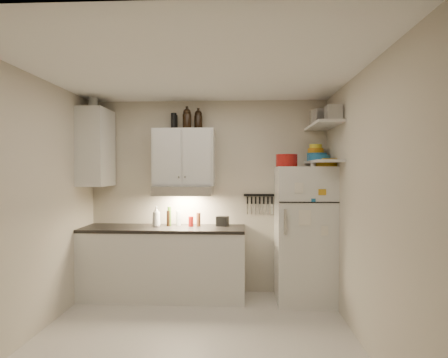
{
  "coord_description": "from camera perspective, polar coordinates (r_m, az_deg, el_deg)",
  "views": [
    {
      "loc": [
        0.47,
        -3.58,
        1.65
      ],
      "look_at": [
        0.25,
        0.9,
        1.55
      ],
      "focal_mm": 30.0,
      "sensor_mm": 36.0,
      "label": 1
    }
  ],
  "objects": [
    {
      "name": "floor",
      "position": [
        3.98,
        -4.63,
        -23.4
      ],
      "size": [
        3.2,
        3.0,
        0.02
      ],
      "primitive_type": "cube",
      "color": "beige",
      "rests_on": "ground"
    },
    {
      "name": "tin_a",
      "position": [
        4.71,
        14.52,
        9.19
      ],
      "size": [
        0.2,
        0.19,
        0.17
      ],
      "primitive_type": "cube",
      "rotation": [
        0.0,
        0.0,
        0.2
      ],
      "color": "#AAAAAD",
      "rests_on": "shelf_hi"
    },
    {
      "name": "pepper_mill",
      "position": [
        4.95,
        -3.91,
        -6.17
      ],
      "size": [
        0.07,
        0.07,
        0.18
      ],
      "primitive_type": "cylinder",
      "rotation": [
        0.0,
        0.0,
        -0.3
      ],
      "color": "brown",
      "rests_on": "countertop"
    },
    {
      "name": "knife_strip",
      "position": [
        5.08,
        5.41,
        -2.45
      ],
      "size": [
        0.42,
        0.02,
        0.03
      ],
      "primitive_type": "cube",
      "color": "black",
      "rests_on": "back_wall"
    },
    {
      "name": "dutch_oven",
      "position": [
        4.71,
        9.53,
        2.8
      ],
      "size": [
        0.32,
        0.32,
        0.15
      ],
      "primitive_type": "cylinder",
      "rotation": [
        0.0,
        0.0,
        0.23
      ],
      "color": "maroon",
      "rests_on": "fridge"
    },
    {
      "name": "base_cabinet",
      "position": [
        5.04,
        -9.18,
        -12.64
      ],
      "size": [
        2.1,
        0.6,
        0.88
      ],
      "primitive_type": "cube",
      "color": "silver",
      "rests_on": "floor"
    },
    {
      "name": "thermos_a",
      "position": [
        5.11,
        -7.47,
        8.54
      ],
      "size": [
        0.07,
        0.07,
        0.2
      ],
      "primitive_type": "cylinder",
      "rotation": [
        0.0,
        0.0,
        -0.11
      ],
      "color": "black",
      "rests_on": "upper_cabinet"
    },
    {
      "name": "bowl_teal",
      "position": [
        5.0,
        13.98,
        3.26
      ],
      "size": [
        0.26,
        0.26,
        0.1
      ],
      "primitive_type": "cylinder",
      "color": "#1A5F93",
      "rests_on": "shelf_lo"
    },
    {
      "name": "side_jar",
      "position": [
        5.24,
        -19.31,
        10.83
      ],
      "size": [
        0.15,
        0.15,
        0.15
      ],
      "primitive_type": "cylinder",
      "rotation": [
        0.0,
        0.0,
        -0.34
      ],
      "color": "silver",
      "rests_on": "side_cabinet"
    },
    {
      "name": "spice_jar",
      "position": [
        4.68,
        13.43,
        2.48
      ],
      "size": [
        0.08,
        0.08,
        0.1
      ],
      "primitive_type": "cylinder",
      "rotation": [
        0.0,
        0.0,
        -0.27
      ],
      "color": "silver",
      "rests_on": "fridge"
    },
    {
      "name": "upper_cabinet",
      "position": [
        4.98,
        -6.09,
        3.28
      ],
      "size": [
        0.8,
        0.33,
        0.75
      ],
      "primitive_type": "cube",
      "color": "silver",
      "rests_on": "back_wall"
    },
    {
      "name": "right_wall",
      "position": [
        3.77,
        20.43,
        -4.12
      ],
      "size": [
        0.02,
        3.0,
        2.6
      ],
      "primitive_type": "cube",
      "color": "beige",
      "rests_on": "ground"
    },
    {
      "name": "growler_a",
      "position": [
        4.99,
        -5.66,
        9.17
      ],
      "size": [
        0.15,
        0.15,
        0.27
      ],
      "primitive_type": null,
      "rotation": [
        0.0,
        0.0,
        -0.41
      ],
      "color": "black",
      "rests_on": "upper_cabinet"
    },
    {
      "name": "back_wall",
      "position": [
        5.13,
        -2.46,
        -2.64
      ],
      "size": [
        3.2,
        0.02,
        2.6
      ],
      "primitive_type": "cube",
      "color": "beige",
      "rests_on": "ground"
    },
    {
      "name": "growler_b",
      "position": [
        5.05,
        -3.93,
        9.02
      ],
      "size": [
        0.11,
        0.11,
        0.26
      ],
      "primitive_type": null,
      "rotation": [
        0.0,
        0.0,
        0.01
      ],
      "color": "black",
      "rests_on": "upper_cabinet"
    },
    {
      "name": "vinegar_bottle",
      "position": [
        4.99,
        -8.51,
        -5.96
      ],
      "size": [
        0.05,
        0.05,
        0.21
      ],
      "primitive_type": "cylinder",
      "rotation": [
        0.0,
        0.0,
        0.17
      ],
      "color": "black",
      "rests_on": "countertop"
    },
    {
      "name": "book_stack",
      "position": [
        4.73,
        15.21,
        2.42
      ],
      "size": [
        0.32,
        0.35,
        0.1
      ],
      "primitive_type": "cube",
      "rotation": [
        0.0,
        0.0,
        0.42
      ],
      "color": "#C88F19",
      "rests_on": "fridge"
    },
    {
      "name": "ceiling",
      "position": [
        3.74,
        -4.7,
        16.16
      ],
      "size": [
        3.2,
        3.0,
        0.02
      ],
      "primitive_type": "cube",
      "color": "white",
      "rests_on": "ground"
    },
    {
      "name": "plates",
      "position": [
        4.73,
        14.28,
        3.15
      ],
      "size": [
        0.28,
        0.28,
        0.07
      ],
      "primitive_type": "cylinder",
      "rotation": [
        0.0,
        0.0,
        -0.08
      ],
      "color": "#1A5F93",
      "rests_on": "shelf_lo"
    },
    {
      "name": "soap_bottle",
      "position": [
        4.97,
        -10.28,
        -5.45
      ],
      "size": [
        0.14,
        0.14,
        0.3
      ],
      "primitive_type": "imported",
      "rotation": [
        0.0,
        0.0,
        0.27
      ],
      "color": "silver",
      "rests_on": "countertop"
    },
    {
      "name": "shelf_hi",
      "position": [
        4.74,
        14.86,
        7.89
      ],
      "size": [
        0.3,
        0.95,
        0.03
      ],
      "primitive_type": "cube",
      "color": "silver",
      "rests_on": "right_wall"
    },
    {
      "name": "side_cabinet",
      "position": [
        5.16,
        -18.93,
        4.54
      ],
      "size": [
        0.33,
        0.55,
        1.0
      ],
      "primitive_type": "cube",
      "color": "silver",
      "rests_on": "left_wall"
    },
    {
      "name": "range_hood",
      "position": [
        4.92,
        -6.2,
        -1.76
      ],
      "size": [
        0.76,
        0.46,
        0.12
      ],
      "primitive_type": "cube",
      "color": "silver",
      "rests_on": "back_wall"
    },
    {
      "name": "fridge",
      "position": [
        4.87,
        12.11,
        -8.21
      ],
      "size": [
        0.7,
        0.68,
        1.7
      ],
      "primitive_type": "cube",
      "color": "silver",
      "rests_on": "floor"
    },
    {
      "name": "clear_bottle",
      "position": [
        5.04,
        -6.95,
        -5.94
      ],
      "size": [
        0.07,
        0.07,
        0.2
      ],
      "primitive_type": "cylinder",
      "rotation": [
        0.0,
        0.0,
        -0.04
      ],
      "color": "silver",
      "rests_on": "countertop"
    },
    {
      "name": "bowl_yellow",
      "position": [
        5.02,
        13.8,
        4.85
      ],
      "size": [
        0.16,
        0.16,
        0.05
      ],
      "primitive_type": "cylinder",
      "color": "yellow",
      "rests_on": "bowl_orange"
    },
    {
      "name": "shelf_lo",
      "position": [
        4.71,
        14.83,
        2.57
      ],
      "size": [
        0.3,
        0.95,
        0.03
      ],
      "primitive_type": "cube",
      "color": "silver",
      "rests_on": "right_wall"
    },
    {
      "name": "bowl_orange",
      "position": [
        5.02,
        13.79,
        4.2
      ],
      "size": [
        0.21,
        0.21,
        0.06
      ],
      "primitive_type": "cylinder",
      "color": "orange",
      "rests_on": "bowl_teal"
    },
    {
      "name": "tin_b",
      "position": [
        4.46,
        16.35,
        9.63
      ],
      "size": [
        0.17,
        0.17,
        0.17
      ],
      "primitive_type": "cube",
      "rotation": [
        0.0,
        0.0,
        0.01
      ],
      "color": "#AAAAAD",
      "rests_on": "shelf_hi"
    },
    {
      "name": "caddy",
      "position": [
        4.95,
        -0.24,
        -6.45
      ],
      "size": [
        0.17,
        0.14,
        0.13
      ],
      "primitive_type": "cube",
      "rotation": [
        0.0,
        0.0,
        -0.27
      ],
      "color": "black",
      "rests_on": "countertop"
    },
    {
      "name": "red_jar",
      "position": [
        4.95,
        -5.07,
        -6.45
      ],
      "size": [
        0.09,
        0.09,
        0.13
      ],
      "primitive_type": "cylinder",
      "rotation": [
        0.0,
        0.0,
        -0.39
      ],
      "color": "maroon",
      "rests_on": "countertop"
    },
    {
      "name": "left_wall",
      "position": [
        4.16,
        -27.29,
        -3.69
      ],
      "size": [
        0.02,
        3.0,
        2.6
      ],
      "primitive_type": "cube",
      "color": "beige",
      "rests_on": "ground"
    },
    {
      "name": "thermos_b",
      "position": [
        5.09,
        -7.67,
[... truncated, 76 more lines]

